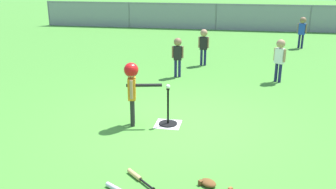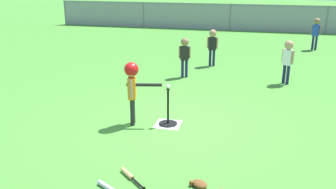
% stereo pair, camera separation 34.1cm
% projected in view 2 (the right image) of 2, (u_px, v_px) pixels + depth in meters
% --- Properties ---
extents(ground_plane, '(60.00, 60.00, 0.00)m').
position_uv_depth(ground_plane, '(179.00, 126.00, 6.45)').
color(ground_plane, '#478C33').
extents(home_plate, '(0.44, 0.44, 0.01)m').
position_uv_depth(home_plate, '(168.00, 124.00, 6.51)').
color(home_plate, white).
rests_on(home_plate, ground_plane).
extents(batting_tee, '(0.32, 0.32, 0.66)m').
position_uv_depth(batting_tee, '(168.00, 119.00, 6.48)').
color(batting_tee, black).
rests_on(batting_tee, ground_plane).
extents(baseball_on_tee, '(0.07, 0.07, 0.07)m').
position_uv_depth(baseball_on_tee, '(168.00, 86.00, 6.29)').
color(baseball_on_tee, white).
rests_on(baseball_on_tee, batting_tee).
extents(batter_child, '(0.63, 0.31, 1.11)m').
position_uv_depth(batter_child, '(132.00, 81.00, 6.27)').
color(batter_child, '#262626').
rests_on(batter_child, ground_plane).
extents(fielder_deep_center, '(0.30, 0.20, 1.02)m').
position_uv_depth(fielder_deep_center, '(213.00, 43.00, 10.25)').
color(fielder_deep_center, '#191E4C').
rests_on(fielder_deep_center, ground_plane).
extents(fielder_near_right, '(0.29, 0.21, 1.06)m').
position_uv_depth(fielder_near_right, '(316.00, 30.00, 12.33)').
color(fielder_near_right, '#191E4C').
rests_on(fielder_near_right, ground_plane).
extents(fielder_deep_left, '(0.29, 0.20, 0.99)m').
position_uv_depth(fielder_deep_left, '(185.00, 52.00, 9.17)').
color(fielder_deep_left, '#191E4C').
rests_on(fielder_deep_left, ground_plane).
extents(fielder_near_left, '(0.26, 0.22, 1.03)m').
position_uv_depth(fielder_near_left, '(288.00, 56.00, 8.61)').
color(fielder_near_left, '#191E4C').
rests_on(fielder_near_left, ground_plane).
extents(spare_bat_silver, '(0.59, 0.38, 0.06)m').
position_uv_depth(spare_bat_silver, '(110.00, 189.00, 4.54)').
color(spare_bat_silver, silver).
rests_on(spare_bat_silver, ground_plane).
extents(spare_bat_wood, '(0.46, 0.43, 0.06)m').
position_uv_depth(spare_bat_wood, '(130.00, 176.00, 4.83)').
color(spare_bat_wood, '#DBB266').
rests_on(spare_bat_wood, ground_plane).
extents(glove_outfield_drop, '(0.27, 0.26, 0.07)m').
position_uv_depth(glove_outfield_drop, '(199.00, 184.00, 4.64)').
color(glove_outfield_drop, brown).
rests_on(glove_outfield_drop, ground_plane).
extents(outfield_fence, '(16.06, 0.06, 1.15)m').
position_uv_depth(outfield_fence, '(230.00, 16.00, 16.42)').
color(outfield_fence, slate).
rests_on(outfield_fence, ground_plane).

